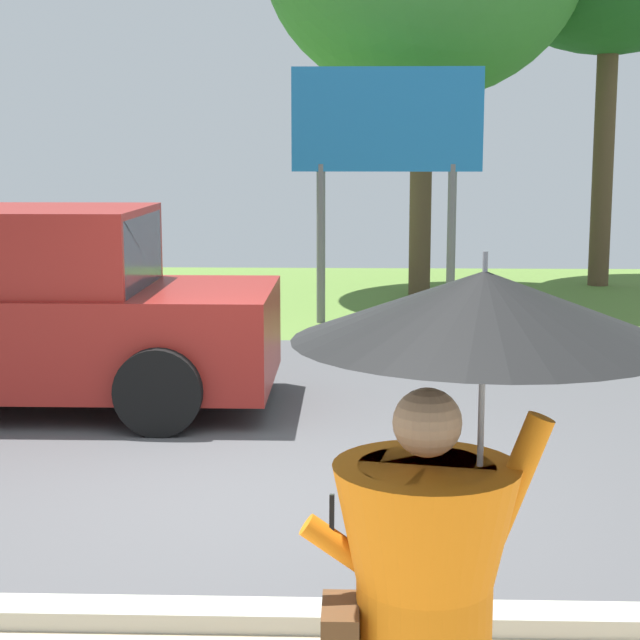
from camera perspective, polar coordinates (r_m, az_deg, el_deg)
The scene contains 4 objects.
ground_plane at distance 10.34m, azimuth -2.40°, elevation -4.49°, with size 40.00×22.00×0.20m.
monk_pedestrian at distance 3.44m, azimuth 6.64°, elevation -12.15°, with size 1.20×1.20×2.13m.
pickup_truck at distance 10.32m, azimuth -16.96°, elevation 0.28°, with size 5.20×2.28×1.88m.
roadside_billboard at distance 14.43m, azimuth 3.68°, elevation 9.87°, with size 2.60×0.12×3.50m.
Camera 1 is at (0.76, -7.06, 2.45)m, focal length 58.64 mm.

